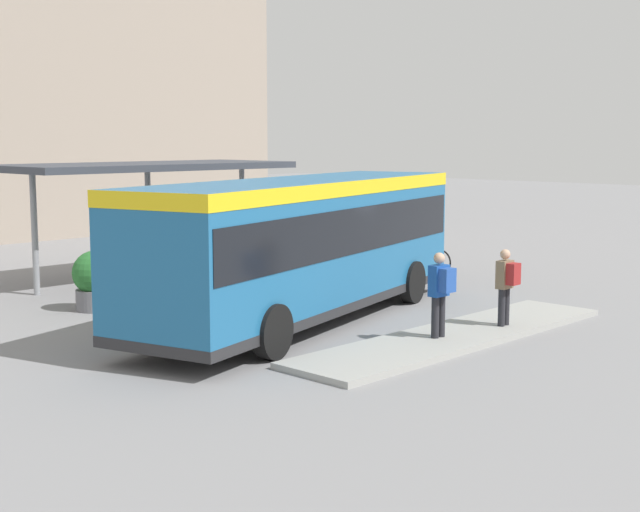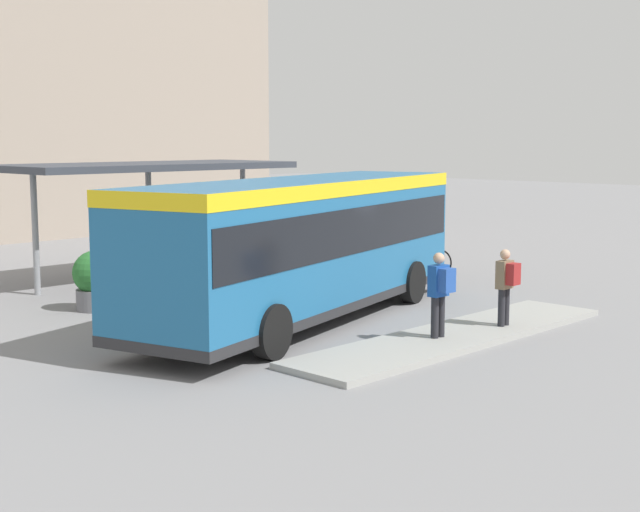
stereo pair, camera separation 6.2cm
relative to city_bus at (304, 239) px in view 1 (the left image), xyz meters
The scene contains 12 objects.
ground_plane 1.80m from the city_bus, 164.82° to the right, with size 120.00×120.00×0.00m, color gray.
curb_island 3.89m from the city_bus, 75.05° to the right, with size 8.32×1.80×0.12m.
city_bus is the anchor object (origin of this frame).
pedestrian_waiting 4.35m from the city_bus, 59.69° to the right, with size 0.39×0.41×1.58m.
pedestrian_companion 3.48m from the city_bus, 84.40° to the right, with size 0.41×0.43×1.65m.
bicycle_red 8.01m from the city_bus, 17.90° to the left, with size 0.48×1.74×0.75m.
bicycle_blue 8.16m from the city_bus, 23.05° to the left, with size 0.48×1.53×0.66m.
bicycle_orange 8.66m from the city_bus, 26.87° to the left, with size 0.48×1.67×0.72m.
bicycle_yellow 8.98m from the city_bus, 31.09° to the left, with size 0.48×1.67×0.73m.
station_shelter 7.39m from the city_bus, 81.64° to the left, with size 8.10×3.49×3.26m.
potted_planter_near_shelter 4.60m from the city_bus, 100.32° to the left, with size 0.94×0.94×1.28m.
potted_planter_far_side 5.12m from the city_bus, 119.29° to the left, with size 1.03×1.03×1.38m.
Camera 1 is at (-13.34, -13.44, 3.93)m, focal length 50.00 mm.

